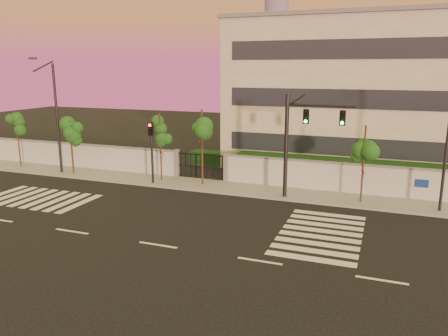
{
  "coord_description": "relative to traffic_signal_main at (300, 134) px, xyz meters",
  "views": [
    {
      "loc": [
        9.74,
        -16.97,
        8.17
      ],
      "look_at": [
        1.08,
        6.0,
        2.55
      ],
      "focal_mm": 35.0,
      "sensor_mm": 36.0,
      "label": 1
    }
  ],
  "objects": [
    {
      "name": "ground",
      "position": [
        -4.73,
        -9.57,
        -4.21
      ],
      "size": [
        120.0,
        120.0,
        0.0
      ],
      "primitive_type": "plane",
      "color": "black",
      "rests_on": "ground"
    },
    {
      "name": "sidewalk",
      "position": [
        -4.73,
        0.93,
        -4.13
      ],
      "size": [
        60.0,
        3.0,
        0.15
      ],
      "primitive_type": "cube",
      "color": "gray",
      "rests_on": "ground"
    },
    {
      "name": "perimeter_wall",
      "position": [
        -4.63,
        2.43,
        -3.14
      ],
      "size": [
        60.0,
        0.36,
        2.2
      ],
      "color": "#B4B7BC",
      "rests_on": "ground"
    },
    {
      "name": "hedge_row",
      "position": [
        -3.56,
        5.17,
        -3.39
      ],
      "size": [
        41.0,
        4.25,
        1.8
      ],
      "color": "black",
      "rests_on": "ground"
    },
    {
      "name": "institutional_building",
      "position": [
        4.27,
        12.42,
        1.95
      ],
      "size": [
        24.4,
        12.4,
        12.25
      ],
      "color": "#B7AE9B",
      "rests_on": "ground"
    },
    {
      "name": "road_markings",
      "position": [
        -6.31,
        -5.81,
        -4.2
      ],
      "size": [
        57.0,
        7.62,
        0.02
      ],
      "color": "silver",
      "rests_on": "ground"
    },
    {
      "name": "street_tree_a",
      "position": [
        -23.37,
        0.73,
        -0.77
      ],
      "size": [
        1.31,
        1.04,
        4.68
      ],
      "color": "#382314",
      "rests_on": "ground"
    },
    {
      "name": "street_tree_b",
      "position": [
        -17.77,
        0.47,
        -1.05
      ],
      "size": [
        1.62,
        1.29,
        4.28
      ],
      "color": "#382314",
      "rests_on": "ground"
    },
    {
      "name": "street_tree_c",
      "position": [
        -10.26,
        1.01,
        -0.5
      ],
      "size": [
        1.37,
        1.09,
        5.05
      ],
      "color": "#382314",
      "rests_on": "ground"
    },
    {
      "name": "street_tree_d",
      "position": [
        -6.98,
        1.03,
        -0.23
      ],
      "size": [
        1.6,
        1.28,
        5.41
      ],
      "color": "#382314",
      "rests_on": "ground"
    },
    {
      "name": "street_tree_e",
      "position": [
        3.83,
        0.59,
        -0.63
      ],
      "size": [
        1.46,
        1.16,
        4.86
      ],
      "color": "#382314",
      "rests_on": "ground"
    },
    {
      "name": "traffic_signal_main",
      "position": [
        0.0,
        0.0,
        0.0
      ],
      "size": [
        4.21,
        0.45,
        6.66
      ],
      "rotation": [
        0.0,
        0.0,
        -0.05
      ],
      "color": "black",
      "rests_on": "ground"
    },
    {
      "name": "traffic_signal_secondary",
      "position": [
        -10.43,
        -0.03,
        -1.25
      ],
      "size": [
        0.36,
        0.35,
        4.67
      ],
      "rotation": [
        0.0,
        0.0,
        0.28
      ],
      "color": "black",
      "rests_on": "ground"
    },
    {
      "name": "streetlight_west",
      "position": [
        -18.84,
        0.14,
        0.62
      ],
      "size": [
        0.53,
        2.15,
        8.94
      ],
      "color": "black",
      "rests_on": "ground"
    },
    {
      "name": "streetlight_east",
      "position": [
        8.19,
        0.15,
        0.05
      ],
      "size": [
        0.47,
        1.9,
        7.89
      ],
      "color": "black",
      "rests_on": "ground"
    }
  ]
}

